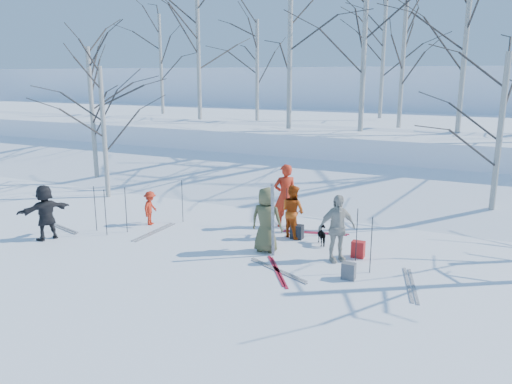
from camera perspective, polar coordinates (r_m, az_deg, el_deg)
The scene contains 40 objects.
ground at distance 12.98m, azimuth -2.91°, elevation -6.97°, with size 120.00×120.00×0.00m, color white.
snow_ramp at distance 19.12m, azimuth 7.22°, elevation 0.06°, with size 70.00×9.50×1.40m, color white.
snow_plateau at distance 28.49m, azimuth 13.82°, elevation 5.87°, with size 70.00×18.00×2.20m, color white.
far_hill at distance 49.08m, azimuth 19.24°, elevation 9.66°, with size 90.00×30.00×6.00m, color white.
skier_olive_center at distance 12.82m, azimuth 1.20°, elevation -3.20°, with size 0.83×0.54×1.71m, color #4E4E2F.
skier_red_north at distance 14.94m, azimuth 3.35°, elevation -0.42°, with size 0.70×0.46×1.92m, color red.
skier_redor_behind at distance 14.03m, azimuth 4.23°, elevation -2.21°, with size 0.73×0.57×1.50m, color #B8440E.
skier_red_seated at distance 15.54m, azimuth -11.98°, elevation -1.80°, with size 0.67×0.39×1.04m, color red.
skier_cream_east at distance 12.34m, azimuth 9.22°, elevation -4.10°, with size 0.98×0.41×1.68m, color beige.
skier_grey_west at distance 14.98m, azimuth -22.93°, elevation -2.14°, with size 1.44×0.46×1.56m, color black.
dog at distance 13.63m, azimuth 7.70°, elevation -4.91°, with size 0.28×0.62×0.52m, color black.
upright_ski_left at distance 12.45m, azimuth 1.92°, elevation -3.24°, with size 0.07×0.02×1.90m, color silver.
upright_ski_right at distance 12.45m, azimuth 1.94°, elevation -3.25°, with size 0.07×0.02×1.90m, color silver.
ski_pair_a at distance 11.59m, azimuth 17.26°, elevation -10.10°, with size 0.67×1.89×0.02m, color silver, non-canonical shape.
ski_pair_b at distance 11.81m, azimuth 2.45°, elevation -9.02°, with size 1.24×1.68×0.02m, color #A9182F, non-canonical shape.
ski_pair_c at distance 14.90m, azimuth -11.54°, elevation -4.49°, with size 0.21×1.90×0.02m, color silver, non-canonical shape.
ski_pair_d at distance 16.17m, azimuth -21.45°, elevation -3.75°, with size 1.89×0.70×0.02m, color silver, non-canonical shape.
ski_pair_e at distance 14.63m, azimuth 6.78°, elevation -4.64°, with size 1.89×0.64×0.02m, color #A9182F, non-canonical shape.
ski_pair_f at distance 11.86m, azimuth 2.51°, elevation -8.92°, with size 1.81×0.97×0.02m, color silver, non-canonical shape.
ski_pole_a at distance 15.30m, azimuth -17.90°, elevation -1.83°, with size 0.02×0.02×1.34m, color black.
ski_pole_b at distance 14.79m, azimuth -16.83°, elevation -2.26°, with size 0.02×0.02×1.34m, color black.
ski_pole_c at distance 11.81m, azimuth 13.02°, elevation -5.95°, with size 0.02×0.02×1.34m, color black.
ski_pole_d at distance 14.91m, azimuth -14.64°, elevation -2.00°, with size 0.02×0.02×1.34m, color black.
ski_pole_e at distance 15.59m, azimuth -8.42°, elevation -1.04°, with size 0.02×0.02×1.34m, color black.
ski_pole_f at distance 12.46m, azimuth 11.43°, elevation -4.84°, with size 0.02×0.02×1.34m, color black.
ski_pole_g at distance 14.36m, azimuth 3.51°, elevation -2.17°, with size 0.02×0.02×1.34m, color black.
backpack_red at distance 12.86m, azimuth 11.59°, elevation -6.44°, with size 0.32×0.22×0.42m, color red.
backpack_grey at distance 11.52m, azimuth 10.54°, elevation -8.88°, with size 0.30×0.20×0.38m, color #505156.
backpack_dark at distance 14.04m, azimuth 4.70°, elevation -4.55°, with size 0.34×0.24×0.40m, color black.
birch_plateau_a at distance 23.00m, azimuth 16.40°, elevation 13.65°, with size 4.30×4.30×5.29m, color silver, non-canonical shape.
birch_plateau_b at distance 30.56m, azimuth -10.81°, elevation 14.08°, with size 4.57×4.57×5.67m, color silver, non-canonical shape.
birch_plateau_c at distance 21.09m, azimuth 12.26°, elevation 15.75°, with size 5.22×5.22×6.60m, color silver, non-canonical shape.
birch_plateau_d at distance 27.81m, azimuth 14.31°, elevation 14.57°, with size 4.95×4.95×6.21m, color silver, non-canonical shape.
birch_plateau_e at distance 22.02m, azimuth 22.81°, elevation 15.15°, with size 5.35×5.35×6.78m, color silver, non-canonical shape.
birch_plateau_g at distance 25.59m, azimuth 0.13°, elevation 13.67°, with size 4.04×4.04×4.92m, color silver, non-canonical shape.
birch_plateau_h at distance 21.76m, azimuth 3.89°, elevation 15.86°, with size 5.19×5.19×6.55m, color silver, non-canonical shape.
birch_plateau_i at distance 26.45m, azimuth -6.62°, elevation 16.12°, with size 5.69×5.69×7.27m, color silver, non-canonical shape.
birch_edge_a at distance 19.20m, azimuth -16.98°, elevation 6.44°, with size 3.95×3.95×4.79m, color silver, non-canonical shape.
birch_edge_d at distance 21.83m, azimuth -18.18°, elevation 8.17°, with size 4.51×4.51×5.58m, color silver, non-canonical shape.
birch_edge_e at distance 16.49m, azimuth 26.03°, elevation 5.25°, with size 4.20×4.20×5.14m, color silver, non-canonical shape.
Camera 1 is at (5.90, -10.66, 4.49)m, focal length 35.00 mm.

